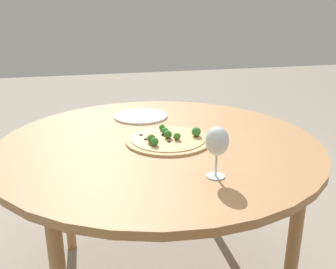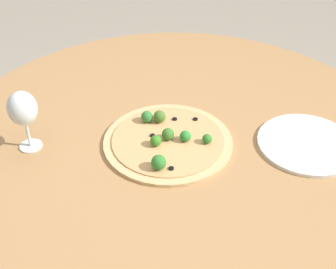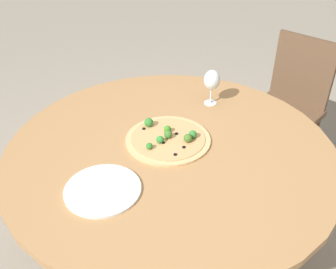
{
  "view_description": "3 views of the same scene",
  "coord_description": "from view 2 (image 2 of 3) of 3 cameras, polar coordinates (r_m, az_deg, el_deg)",
  "views": [
    {
      "loc": [
        -0.31,
        -1.45,
        1.3
      ],
      "look_at": [
        0.03,
        -0.02,
        0.79
      ],
      "focal_mm": 40.0,
      "sensor_mm": 36.0,
      "label": 1
    },
    {
      "loc": [
        1.03,
        0.14,
        1.56
      ],
      "look_at": [
        0.03,
        -0.02,
        0.79
      ],
      "focal_mm": 50.0,
      "sensor_mm": 36.0,
      "label": 2
    },
    {
      "loc": [
        -0.86,
        0.88,
        1.66
      ],
      "look_at": [
        0.03,
        -0.02,
        0.79
      ],
      "focal_mm": 40.0,
      "sensor_mm": 36.0,
      "label": 3
    }
  ],
  "objects": [
    {
      "name": "dining_table",
      "position": [
        1.35,
        1.11,
        -2.23
      ],
      "size": [
        1.35,
        1.35,
        0.76
      ],
      "color": "#A87A4C",
      "rests_on": "ground_plane"
    },
    {
      "name": "wine_glass",
      "position": [
        1.26,
        -17.31,
        2.92
      ],
      "size": [
        0.08,
        0.08,
        0.17
      ],
      "color": "silver",
      "rests_on": "dining_table"
    },
    {
      "name": "pizza",
      "position": [
        1.28,
        -0.05,
        -0.73
      ],
      "size": [
        0.36,
        0.36,
        0.05
      ],
      "color": "tan",
      "rests_on": "dining_table"
    },
    {
      "name": "plate_near",
      "position": [
        1.34,
        16.6,
        -1.08
      ],
      "size": [
        0.27,
        0.27,
        0.01
      ],
      "color": "silver",
      "rests_on": "dining_table"
    }
  ]
}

